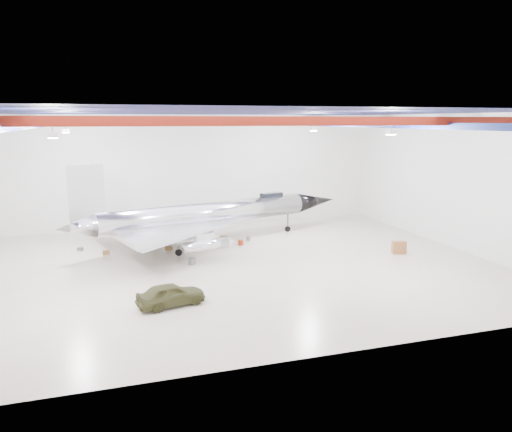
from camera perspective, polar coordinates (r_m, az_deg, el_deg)
name	(u,v)px	position (r m, az deg, el deg)	size (l,w,h in m)	color
floor	(218,267)	(36.41, -4.39, -5.82)	(40.00, 40.00, 0.00)	#BDAF96
wall_back	(182,171)	(49.86, -8.44, 5.07)	(40.00, 40.00, 0.00)	silver
wall_right	(454,181)	(44.21, 21.68, 3.69)	(30.00, 30.00, 0.00)	silver
ceiling	(215,112)	(34.89, -4.65, 11.76)	(40.00, 40.00, 0.00)	#0A0F38
ceiling_structure	(216,122)	(34.88, -4.64, 10.65)	(39.50, 29.50, 1.08)	maroon
jet_aircraft	(207,216)	(42.78, -5.63, -0.04)	(26.10, 18.60, 7.25)	silver
jeep	(171,294)	(29.22, -9.70, -8.83)	(1.57, 3.91, 1.33)	#3E3D1F
desk	(399,247)	(41.34, 16.03, -3.47)	(1.09, 0.54, 1.00)	brown
crate_ply	(106,252)	(41.19, -16.76, -4.02)	(0.52, 0.42, 0.37)	olive
engine_drum	(192,261)	(37.15, -7.32, -5.15)	(0.54, 0.54, 0.49)	#59595B
parts_bin	(224,239)	(43.86, -3.71, -2.61)	(0.66, 0.52, 0.46)	olive
crate_small	(80,249)	(43.11, -19.46, -3.58)	(0.41, 0.33, 0.29)	#59595B
tool_chest	(241,242)	(42.53, -1.75, -3.04)	(0.47, 0.47, 0.43)	maroon
oil_barrel	(169,247)	(41.64, -9.95, -3.52)	(0.59, 0.47, 0.41)	olive
spares_box	(248,238)	(44.18, -0.90, -2.58)	(0.36, 0.36, 0.32)	#59595B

